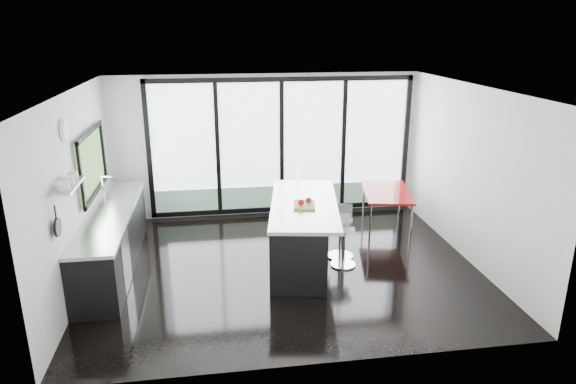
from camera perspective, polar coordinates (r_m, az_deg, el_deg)
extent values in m
cube|color=black|center=(8.26, -0.38, -8.28)|extent=(6.00, 5.00, 0.00)
cube|color=white|center=(7.46, -0.42, 11.39)|extent=(6.00, 5.00, 0.00)
cube|color=silver|center=(10.14, -2.44, 5.13)|extent=(6.00, 0.00, 2.80)
cube|color=white|center=(10.15, -0.73, 5.15)|extent=(5.00, 0.02, 2.50)
cube|color=slate|center=(10.39, -0.68, -0.45)|extent=(5.00, 0.02, 0.44)
cube|color=black|center=(10.02, -7.82, 4.81)|extent=(0.08, 0.04, 2.50)
cube|color=black|center=(10.11, -0.70, 5.10)|extent=(0.08, 0.04, 2.50)
cube|color=black|center=(10.35, 6.20, 5.30)|extent=(0.08, 0.04, 2.50)
cube|color=silver|center=(5.44, 3.42, -6.58)|extent=(6.00, 0.00, 2.80)
cube|color=silver|center=(7.91, -22.44, 0.01)|extent=(0.00, 5.00, 2.80)
cube|color=#5B8145|center=(8.70, -21.10, 3.09)|extent=(0.02, 1.60, 0.90)
cube|color=#AAADAF|center=(6.99, -23.28, 0.66)|extent=(0.25, 0.80, 0.03)
cylinder|color=white|center=(7.40, -23.60, 6.32)|extent=(0.04, 0.30, 0.30)
cylinder|color=black|center=(6.77, -24.23, -3.60)|extent=(0.03, 0.24, 0.24)
cube|color=silver|center=(8.68, 19.62, 1.85)|extent=(0.00, 5.00, 2.80)
cube|color=black|center=(8.53, -18.95, -5.24)|extent=(0.65, 3.20, 0.87)
cube|color=#AAADAF|center=(8.37, -19.27, -2.34)|extent=(0.69, 3.24, 0.05)
cube|color=#AAADAF|center=(8.83, -18.72, -1.22)|extent=(0.45, 0.48, 0.06)
cylinder|color=silver|center=(8.79, -19.84, 0.25)|extent=(0.02, 0.02, 0.44)
cube|color=#AAADAF|center=(7.80, -17.56, -7.42)|extent=(0.03, 0.60, 0.80)
cube|color=black|center=(8.28, 1.17, -4.63)|extent=(1.20, 2.49, 0.95)
cube|color=#AAADAF|center=(8.10, 1.81, -1.36)|extent=(1.43, 2.59, 0.05)
cube|color=tan|center=(7.93, 1.83, -1.46)|extent=(0.39, 0.48, 0.03)
sphere|color=#A20A10|center=(7.86, 1.44, -1.14)|extent=(0.11, 0.11, 0.10)
sphere|color=#5E2614|center=(7.97, 2.30, -0.91)|extent=(0.11, 0.11, 0.09)
cylinder|color=silver|center=(8.82, 1.05, 1.50)|extent=(0.09, 0.09, 0.30)
cylinder|color=silver|center=(8.22, 6.20, -6.10)|extent=(0.49, 0.49, 0.63)
cylinder|color=silver|center=(8.50, 5.87, -5.08)|extent=(0.55, 0.55, 0.68)
cube|color=maroon|center=(9.74, 10.81, -2.02)|extent=(1.08, 1.55, 0.76)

